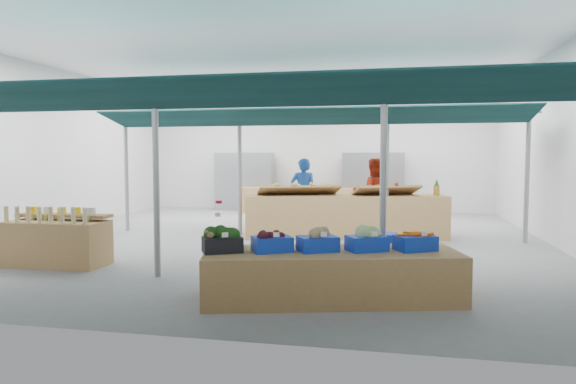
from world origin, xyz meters
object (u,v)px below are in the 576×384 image
vendor_left (303,194)px  vendor_right (373,195)px  veg_counter (332,275)px  bottle_shelf (58,241)px  crate_stack (377,253)px  fruit_counter (346,216)px

vendor_left → vendor_right: bearing=169.5°
veg_counter → vendor_left: vendor_left is taller
vendor_right → veg_counter: bearing=76.8°
bottle_shelf → vendor_right: size_ratio=0.94×
crate_stack → vendor_right: vendor_right is taller
fruit_counter → vendor_right: size_ratio=2.50×
crate_stack → vendor_right: 4.85m
vendor_right → bottle_shelf: bearing=34.4°
bottle_shelf → fruit_counter: bottle_shelf is taller
bottle_shelf → fruit_counter: 6.24m
bottle_shelf → vendor_right: (5.26, 5.24, 0.50)m
fruit_counter → vendor_left: vendor_left is taller
veg_counter → bottle_shelf: bearing=152.0°
bottle_shelf → vendor_right: vendor_right is taller
vendor_right → vendor_left: bearing=-10.5°
veg_counter → crate_stack: bearing=57.4°
bottle_shelf → crate_stack: size_ratio=2.62×
fruit_counter → vendor_left: (-1.20, 1.10, 0.43)m
veg_counter → fruit_counter: size_ratio=0.72×
bottle_shelf → vendor_right: 7.45m
fruit_counter → crate_stack: 3.81m
bottle_shelf → vendor_left: (3.46, 5.24, 0.50)m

